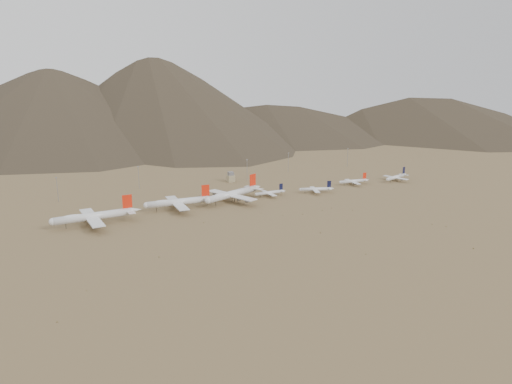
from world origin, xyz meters
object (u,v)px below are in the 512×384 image
widebody_east (233,194)px  narrowbody_b (316,189)px  narrowbody_a (270,193)px  widebody_centre (178,202)px  control_tower (231,177)px  widebody_west (94,216)px

widebody_east → narrowbody_b: widebody_east is taller
widebody_east → narrowbody_a: bearing=-18.6°
widebody_centre → widebody_east: widebody_east is taller
widebody_east → control_tower: size_ratio=6.37×
control_tower → widebody_centre: bearing=-137.8°
widebody_east → control_tower: widebody_east is taller
narrowbody_b → narrowbody_a: bearing=-171.0°
widebody_west → control_tower: (175.76, 99.35, -2.74)m
widebody_west → widebody_centre: size_ratio=1.08×
narrowbody_a → control_tower: size_ratio=3.11×
widebody_centre → control_tower: size_ratio=6.06×
narrowbody_b → control_tower: (-60.16, 92.64, 1.09)m
narrowbody_a → narrowbody_b: bearing=-11.1°
narrowbody_a → control_tower: narrowbody_a is taller
widebody_east → narrowbody_a: (44.47, 1.52, -4.22)m
widebody_centre → widebody_west: bearing=-166.7°
widebody_east → widebody_centre: bearing=161.3°
narrowbody_b → widebody_west: bearing=-158.1°
widebody_east → narrowbody_b: 96.84m
widebody_west → widebody_centre: widebody_west is taller
widebody_east → narrowbody_b: bearing=-25.8°
widebody_east → narrowbody_b: (96.36, -8.83, -3.99)m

